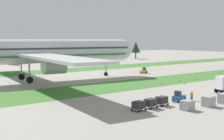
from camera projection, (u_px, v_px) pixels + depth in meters
grass_strip_near at (128, 85)px, 76.94m from camera, size 320.00×14.62×0.01m
grass_strip_far at (52, 71)px, 109.37m from camera, size 320.00×14.62×0.01m
airliner at (33, 51)px, 82.97m from camera, size 62.84×77.56×22.17m
baggage_tug at (179, 97)px, 55.87m from camera, size 2.71×1.54×1.97m
cargo_dolly_lead at (162, 100)px, 52.43m from camera, size 2.33×1.71×1.55m
cargo_dolly_second at (151, 103)px, 50.45m from camera, size 2.33×1.71×1.55m
cargo_dolly_third at (139, 105)px, 48.47m from camera, size 2.33×1.71×1.55m
pushback_tractor at (143, 71)px, 102.59m from camera, size 2.73×1.59×1.97m
ground_crew_loader at (192, 95)px, 56.90m from camera, size 0.47×0.37×1.74m
uld_container_0 at (208, 101)px, 51.95m from camera, size 2.15×1.79×1.69m
uld_container_1 at (187, 105)px, 49.27m from camera, size 2.11×1.73×1.53m
uld_container_2 at (224, 98)px, 54.35m from camera, size 2.04×1.65×1.69m
taxiway_marker_0 at (180, 80)px, 82.45m from camera, size 0.44×0.44×0.64m
taxiway_marker_1 at (196, 79)px, 85.76m from camera, size 0.44×0.44×0.46m
taxiway_marker_2 at (185, 83)px, 78.00m from camera, size 0.44×0.44×0.68m
taxiway_marker_3 at (162, 83)px, 77.39m from camera, size 0.44×0.44×0.53m
distant_tree_line at (6, 50)px, 135.48m from camera, size 149.72×9.85×12.30m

